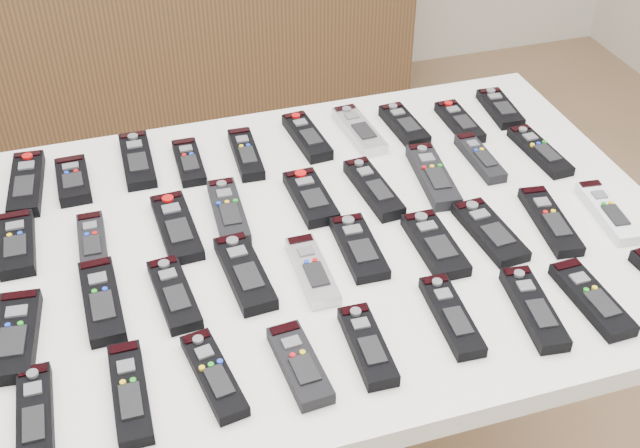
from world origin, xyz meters
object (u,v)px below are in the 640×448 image
object	(u,v)px
remote_15	(373,189)
remote_30	(130,393)
sideboard	(184,19)
remote_1	(73,181)
remote_27	(550,221)
remote_31	(214,375)
remote_10	(17,244)
remote_7	(404,125)
remote_18	(540,151)
remote_20	(102,300)
table	(320,258)
remote_5	(307,137)
remote_11	(92,243)
remote_14	(311,197)
remote_16	(433,176)
remote_2	(137,160)
remote_25	(435,244)
remote_9	(500,108)
remote_12	(177,227)
remote_36	(592,299)
remote_3	(189,162)
remote_13	(228,212)
remote_24	(359,247)
remote_4	(246,154)
remote_23	(312,270)
remote_0	(26,184)
remote_26	(490,232)
remote_34	(451,316)
remote_35	(534,308)
remote_8	(459,122)
remote_33	(367,346)
remote_17	(480,158)
remote_29	(35,415)
remote_21	(174,294)
remote_22	(245,273)
remote_32	(300,364)
remote_28	(608,212)

from	to	relation	value
remote_15	remote_30	world-z (taller)	remote_15
sideboard	remote_1	world-z (taller)	sideboard
remote_27	remote_31	world-z (taller)	same
remote_10	remote_31	xyz separation A→B (m)	(0.27, -0.39, -0.00)
remote_7	remote_18	world-z (taller)	remote_7
remote_20	remote_10	bearing A→B (deg)	122.99
table	remote_27	world-z (taller)	remote_27
remote_5	remote_11	distance (m)	0.50
remote_14	remote_16	world-z (taller)	remote_16
remote_2	remote_18	bearing A→B (deg)	-13.82
sideboard	table	bearing A→B (deg)	-95.37
remote_5	remote_25	xyz separation A→B (m)	(0.11, -0.40, -0.00)
remote_9	remote_15	size ratio (longest dim) A/B	0.81
remote_12	remote_36	bearing A→B (deg)	-35.04
remote_20	remote_25	xyz separation A→B (m)	(0.56, -0.03, 0.00)
remote_3	remote_27	distance (m)	0.70
remote_13	remote_16	size ratio (longest dim) A/B	0.92
remote_14	remote_24	world-z (taller)	remote_14
remote_4	remote_23	size ratio (longest dim) A/B	1.00
remote_0	remote_26	bearing A→B (deg)	-21.93
remote_24	remote_31	distance (m)	0.36
remote_12	remote_7	bearing A→B (deg)	18.62
remote_0	remote_13	xyz separation A→B (m)	(0.35, -0.20, 0.00)
remote_34	remote_35	xyz separation A→B (m)	(0.13, -0.02, 0.00)
remote_36	remote_10	bearing A→B (deg)	152.77
remote_3	remote_23	xyz separation A→B (m)	(0.14, -0.38, 0.00)
remote_1	remote_3	distance (m)	0.22
remote_8	remote_11	distance (m)	0.80
remote_25	remote_23	bearing A→B (deg)	-179.55
remote_1	remote_13	distance (m)	0.32
remote_25	remote_36	size ratio (longest dim) A/B	0.97
remote_7	remote_33	size ratio (longest dim) A/B	0.98
remote_0	remote_4	bearing A→B (deg)	1.96
remote_7	remote_10	distance (m)	0.80
remote_5	remote_23	distance (m)	0.41
remote_23	remote_26	world-z (taller)	same
remote_17	remote_31	size ratio (longest dim) A/B	0.94
remote_7	remote_8	world-z (taller)	remote_7
remote_29	remote_21	bearing A→B (deg)	41.02
remote_2	remote_27	world-z (taller)	same
table	remote_27	xyz separation A→B (m)	(0.40, -0.10, 0.07)
table	remote_3	size ratio (longest dim) A/B	8.39
remote_26	remote_35	xyz separation A→B (m)	(-0.02, -0.20, 0.00)
remote_27	remote_30	world-z (taller)	remote_30
remote_29	remote_30	bearing A→B (deg)	1.51
remote_22	remote_30	bearing A→B (deg)	-140.37
remote_32	remote_13	bearing A→B (deg)	89.13
remote_25	remote_10	bearing A→B (deg)	162.82
table	remote_28	world-z (taller)	remote_28
remote_35	remote_9	bearing A→B (deg)	74.36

